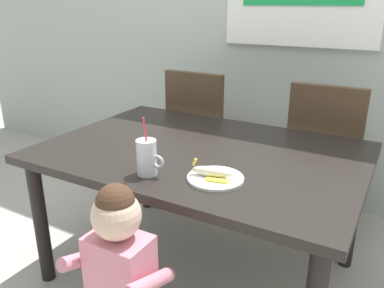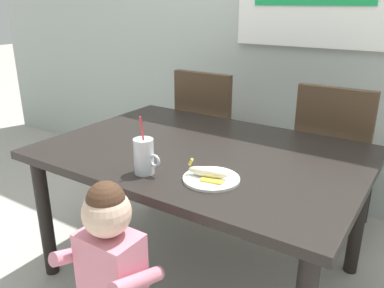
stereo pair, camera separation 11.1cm
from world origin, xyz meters
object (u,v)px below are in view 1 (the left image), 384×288
Objects in this scene: dining_chair_left at (202,129)px; dining_chair_right at (325,150)px; milk_cup at (147,159)px; toddler_standing at (120,265)px; peeled_banana at (213,172)px; snack_plate at (215,178)px; dining_table at (201,164)px.

dining_chair_left is 1.00× the size of dining_chair_right.
milk_cup is at bearing 65.89° from dining_chair_right.
toddler_standing is 0.50m from peeled_banana.
dining_chair_left and dining_chair_right have the same top height.
dining_table is at bearing 127.34° from snack_plate.
toddler_standing is 3.64× the size of snack_plate.
dining_chair_right reaches higher than dining_table.
dining_chair_left is 1.54m from toddler_standing.
dining_chair_right is at bearing 76.60° from peeled_banana.
peeled_banana is (0.20, -0.28, 0.11)m from dining_table.
peeled_banana is at bearing 120.24° from dining_chair_left.
toddler_standing is at bearing -71.38° from milk_cup.
milk_cup reaches higher than dining_table.
dining_chair_right reaches higher than snack_plate.
toddler_standing is at bearing 107.54° from dining_chair_left.
toddler_standing is at bearing 75.01° from dining_chair_right.
milk_cup is at bearing -161.18° from snack_plate.
dining_table is 0.72m from toddler_standing.
milk_cup is (-0.11, 0.34, 0.26)m from toddler_standing.
dining_chair_left is at bearing 107.22° from milk_cup.
toddler_standing is at bearing -108.77° from peeled_banana.
dining_chair_right is 1.26m from milk_cup.
dining_table is 0.37m from peeled_banana.
toddler_standing is at bearing -85.25° from dining_table.
snack_plate is (0.27, 0.09, -0.06)m from milk_cup.
dining_table is 0.36m from snack_plate.
milk_cup is at bearing 107.22° from dining_chair_left.
peeled_banana is (0.26, 0.09, -0.04)m from milk_cup.
toddler_standing is 4.79× the size of peeled_banana.
dining_chair_left is (-0.41, 0.76, -0.09)m from dining_table.
dining_chair_right reaches higher than toddler_standing.
dining_table is at bearing 59.17° from dining_chair_right.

